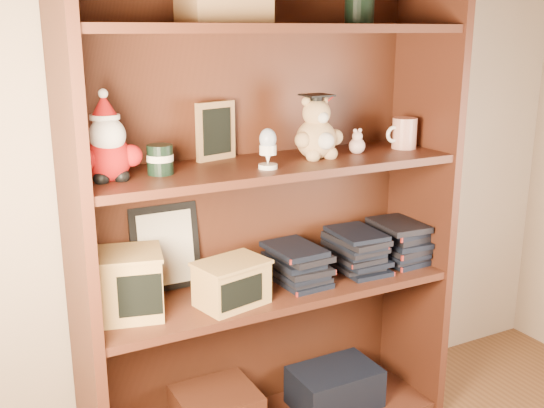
# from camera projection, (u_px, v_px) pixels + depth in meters

# --- Properties ---
(bookcase) EXTENTS (1.20, 0.35, 1.60)m
(bookcase) POSITION_uv_depth(u_px,v_px,m) (264.00, 213.00, 1.99)
(bookcase) COLOR #4C2315
(bookcase) RESTS_ON ground
(shelf_lower) EXTENTS (1.14, 0.33, 0.02)m
(shelf_lower) POSITION_uv_depth(u_px,v_px,m) (272.00, 290.00, 2.02)
(shelf_lower) COLOR #4C2315
(shelf_lower) RESTS_ON ground
(shelf_upper) EXTENTS (1.14, 0.33, 0.02)m
(shelf_upper) POSITION_uv_depth(u_px,v_px,m) (272.00, 166.00, 1.91)
(shelf_upper) COLOR #4C2315
(shelf_upper) RESTS_ON ground
(santa_plush) EXTENTS (0.17, 0.13, 0.25)m
(santa_plush) POSITION_uv_depth(u_px,v_px,m) (107.00, 147.00, 1.66)
(santa_plush) COLOR #A50F0F
(santa_plush) RESTS_ON shelf_upper
(teachers_tin) EXTENTS (0.07, 0.07, 0.08)m
(teachers_tin) POSITION_uv_depth(u_px,v_px,m) (160.00, 159.00, 1.74)
(teachers_tin) COLOR black
(teachers_tin) RESTS_ON shelf_upper
(chalkboard_plaque) EXTENTS (0.14, 0.09, 0.18)m
(chalkboard_plaque) POSITION_uv_depth(u_px,v_px,m) (216.00, 132.00, 1.92)
(chalkboard_plaque) COLOR #9E7547
(chalkboard_plaque) RESTS_ON shelf_upper
(egg_cup) EXTENTS (0.06, 0.06, 0.12)m
(egg_cup) POSITION_uv_depth(u_px,v_px,m) (268.00, 147.00, 1.80)
(egg_cup) COLOR white
(egg_cup) RESTS_ON shelf_upper
(grad_teddy_bear) EXTENTS (0.17, 0.14, 0.20)m
(grad_teddy_bear) POSITION_uv_depth(u_px,v_px,m) (317.00, 133.00, 1.95)
(grad_teddy_bear) COLOR tan
(grad_teddy_bear) RESTS_ON shelf_upper
(pink_figurine) EXTENTS (0.05, 0.05, 0.08)m
(pink_figurine) POSITION_uv_depth(u_px,v_px,m) (357.00, 144.00, 2.04)
(pink_figurine) COLOR beige
(pink_figurine) RESTS_ON shelf_upper
(teacher_mug) EXTENTS (0.12, 0.08, 0.10)m
(teacher_mug) POSITION_uv_depth(u_px,v_px,m) (404.00, 133.00, 2.12)
(teacher_mug) COLOR silver
(teacher_mug) RESTS_ON shelf_upper
(certificate_frame) EXTENTS (0.22, 0.06, 0.27)m
(certificate_frame) POSITION_uv_depth(u_px,v_px,m) (166.00, 248.00, 1.96)
(certificate_frame) COLOR black
(certificate_frame) RESTS_ON shelf_lower
(treats_box) EXTENTS (0.21, 0.21, 0.19)m
(treats_box) POSITION_uv_depth(u_px,v_px,m) (131.00, 283.00, 1.78)
(treats_box) COLOR tan
(treats_box) RESTS_ON shelf_lower
(pencils_box) EXTENTS (0.23, 0.19, 0.13)m
(pencils_box) POSITION_uv_depth(u_px,v_px,m) (232.00, 283.00, 1.86)
(pencils_box) COLOR tan
(pencils_box) RESTS_ON shelf_lower
(book_stack_left) EXTENTS (0.14, 0.20, 0.11)m
(book_stack_left) POSITION_uv_depth(u_px,v_px,m) (296.00, 265.00, 2.04)
(book_stack_left) COLOR black
(book_stack_left) RESTS_ON shelf_lower
(book_stack_mid) EXTENTS (0.14, 0.20, 0.14)m
(book_stack_mid) POSITION_uv_depth(u_px,v_px,m) (355.00, 249.00, 2.14)
(book_stack_mid) COLOR black
(book_stack_mid) RESTS_ON shelf_lower
(book_stack_right) EXTENTS (0.14, 0.20, 0.13)m
(book_stack_right) POSITION_uv_depth(u_px,v_px,m) (398.00, 243.00, 2.22)
(book_stack_right) COLOR black
(book_stack_right) RESTS_ON shelf_lower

